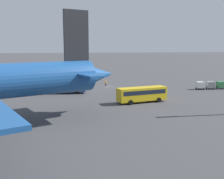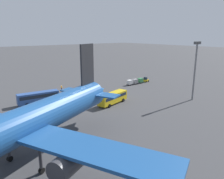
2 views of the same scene
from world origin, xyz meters
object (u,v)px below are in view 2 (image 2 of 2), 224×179
Objects in this scene: shuttle_bus_near at (38,97)px; shuttle_bus_far at (113,97)px; airplane at (11,131)px; baggage_tug at (146,80)px; worker_person at (61,88)px; cargo_cart_green at (140,80)px; cargo_cart_grey at (135,81)px; cargo_cart_white at (130,82)px.

shuttle_bus_near reaches higher than shuttle_bus_far.
baggage_tug is (-60.78, -30.22, -5.72)m from airplane.
shuttle_bus_near is 6.77× the size of worker_person.
cargo_cart_green is at bearing -165.70° from shuttle_bus_far.
shuttle_bus_near reaches higher than cargo_cart_green.
cargo_cart_grey is 2.93m from cargo_cart_white.
cargo_cart_green is (3.51, 0.20, 0.25)m from baggage_tug.
airplane is at bearing 18.67° from baggage_tug.
baggage_tug is at bearing -177.47° from airplane.
shuttle_bus_far reaches higher than worker_person.
cargo_cart_green is at bearing 161.41° from worker_person.
cargo_cart_white is (9.37, 0.04, 0.25)m from baggage_tug.
cargo_cart_grey is at bearing 178.47° from cargo_cart_white.
worker_person is at bearing -24.23° from baggage_tug.
cargo_cart_green is 1.00× the size of cargo_cart_grey.
worker_person is (4.41, -23.87, -1.04)m from shuttle_bus_far.
worker_person is (-27.10, -40.17, -5.80)m from airplane.
baggage_tug reaches higher than worker_person.
worker_person is at bearing -93.27° from shuttle_bus_far.
shuttle_bus_far is at bearing 100.48° from worker_person.
shuttle_bus_far is at bearing -176.55° from airplane.
cargo_cart_grey is at bearing -6.68° from baggage_tug.
shuttle_bus_far is at bearing 17.66° from baggage_tug.
cargo_cart_grey is at bearing -1.48° from cargo_cart_green.
cargo_cart_green is 2.93m from cargo_cart_grey.
airplane is at bearing 13.61° from shuttle_bus_far.
shuttle_bus_near is 5.72× the size of cargo_cart_grey.
baggage_tug reaches higher than cargo_cart_white.
cargo_cart_white is at bearing -172.76° from shuttle_bus_near.
airplane reaches higher than worker_person.
baggage_tug is at bearing -172.79° from shuttle_bus_near.
cargo_cart_green is (-57.27, -30.02, -5.47)m from airplane.
cargo_cart_grey is at bearing -162.60° from shuttle_bus_far.
shuttle_bus_near is 4.61× the size of baggage_tug.
airplane reaches higher than cargo_cart_green.
cargo_cart_white is (-19.90, -13.88, -0.72)m from shuttle_bus_far.
cargo_cart_green is 1.00× the size of cargo_cart_white.
shuttle_bus_far is 29.20m from cargo_cart_green.
shuttle_bus_near is 5.72× the size of cargo_cart_green.
shuttle_bus_far reaches higher than cargo_cart_white.
shuttle_bus_far reaches higher than cargo_cart_grey.
airplane is 4.33× the size of shuttle_bus_near.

